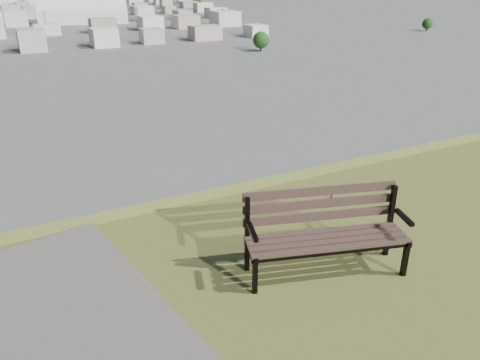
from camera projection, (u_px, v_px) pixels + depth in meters
park_bench at (325, 228)px, 4.91m from camera, size 1.77×0.99×0.88m
arena at (84, 14)px, 277.74m from camera, size 52.84×29.68×21.05m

